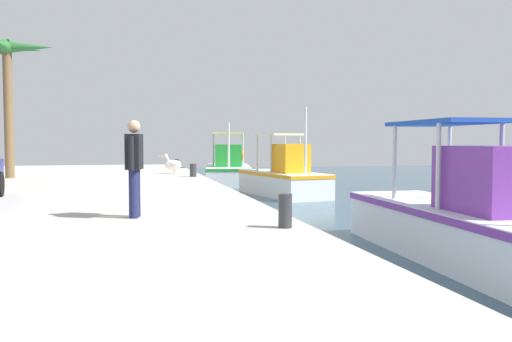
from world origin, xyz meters
name	(u,v)px	position (x,y,z in m)	size (l,w,h in m)	color
quay_pier	(33,214)	(0.00, -5.00, 0.40)	(36.00, 10.00, 0.80)	#BCB7AD
fishing_boat_nearest	(228,170)	(-12.98, 2.04, 0.68)	(5.94, 3.04, 3.02)	white
fishing_boat_second	(284,178)	(-6.58, 3.09, 0.69)	(5.11, 2.67, 3.35)	white
fishing_boat_third	(463,222)	(5.24, 2.95, 0.70)	(6.32, 2.00, 3.47)	white
pelican	(173,164)	(-8.63, -1.04, 1.20)	(0.45, 0.97, 0.82)	tan
fisherman_standing	(134,163)	(4.05, -2.67, 1.74)	(0.64, 0.32, 1.68)	#1E234C
mooring_bollard_nearest	(177,163)	(-13.78, -0.45, 1.02)	(0.21, 0.21, 0.44)	#333338
mooring_bollard_second	(193,170)	(-6.57, -0.45, 1.04)	(0.25, 0.25, 0.49)	#333338
mooring_bollard_third	(285,211)	(5.73, -0.45, 1.06)	(0.21, 0.21, 0.52)	#333338
palm_tree	(9,64)	(-7.35, -6.93, 4.90)	(2.64, 3.10, 4.98)	brown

